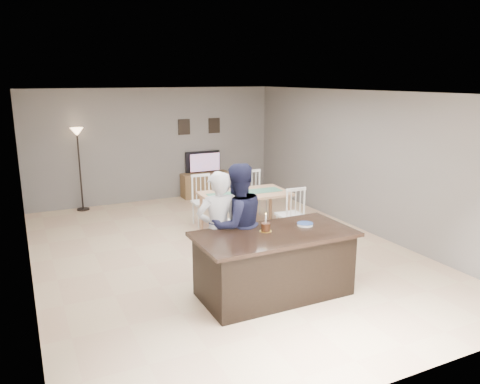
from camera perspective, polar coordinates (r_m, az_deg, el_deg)
name	(u,v)px	position (r m, az deg, el deg)	size (l,w,h in m)	color
floor	(222,252)	(8.15, -2.25, -7.29)	(8.00, 8.00, 0.00)	tan
room_shell	(221,156)	(7.71, -2.37, 4.43)	(8.00, 8.00, 8.00)	slate
kitchen_island	(274,263)	(6.48, 4.17, -8.68)	(2.15, 1.10, 0.90)	black
tv_console	(205,184)	(11.84, -4.25, 0.92)	(1.20, 0.40, 0.60)	brown
television	(204,162)	(11.79, -4.42, 3.66)	(0.91, 0.12, 0.53)	black
tv_screen_glow	(205,162)	(11.72, -4.28, 3.63)	(0.78, 0.78, 0.00)	#D54F17
picture_frames	(199,126)	(11.78, -4.97, 7.99)	(1.10, 0.02, 0.38)	black
doorway	(32,256)	(4.97, -24.04, -7.12)	(0.00, 2.10, 2.65)	black
woman	(218,231)	(6.56, -2.68, -4.71)	(0.62, 0.41, 1.70)	#B2B1B6
man	(237,225)	(6.66, -0.34, -4.04)	(0.86, 0.67, 1.78)	#161831
birthday_cake	(266,227)	(6.36, 3.15, -4.27)	(0.17, 0.17, 0.26)	gold
plate_stack	(305,224)	(6.66, 7.94, -3.92)	(0.23, 0.23, 0.04)	white
dining_table	(245,199)	(8.97, 0.61, -0.92)	(1.72, 1.95, 1.02)	#A17857
floor_lamp	(78,147)	(10.94, -19.14, 5.23)	(0.28, 0.28, 1.86)	black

